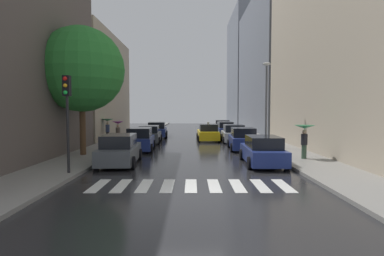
{
  "coord_description": "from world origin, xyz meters",
  "views": [
    {
      "loc": [
        0.04,
        -10.43,
        2.93
      ],
      "look_at": [
        -0.07,
        17.9,
        1.33
      ],
      "focal_mm": 29.53,
      "sensor_mm": 36.0,
      "label": 1
    }
  ],
  "objects_px": {
    "pedestrian_foreground": "(109,125)",
    "pedestrian_far_side": "(119,128)",
    "parked_car_left_second": "(141,140)",
    "lamp_post_right": "(268,98)",
    "parked_car_right_fifth": "(223,127)",
    "taxi_midroad": "(209,133)",
    "parked_car_right_third": "(235,134)",
    "street_tree_left": "(83,70)",
    "parked_car_left_third": "(151,135)",
    "parked_car_right_nearest": "(264,151)",
    "parked_car_left_fourth": "(158,130)",
    "parked_car_right_fourth": "(226,129)",
    "parked_car_right_second": "(244,140)",
    "parked_car_left_nearest": "(121,150)",
    "pedestrian_by_kerb": "(306,133)",
    "traffic_light_left_corner": "(68,102)"
  },
  "relations": [
    {
      "from": "parked_car_right_fifth",
      "to": "taxi_midroad",
      "type": "bearing_deg",
      "value": 169.41
    },
    {
      "from": "street_tree_left",
      "to": "traffic_light_left_corner",
      "type": "relative_size",
      "value": 1.85
    },
    {
      "from": "lamp_post_right",
      "to": "parked_car_left_nearest",
      "type": "bearing_deg",
      "value": -145.59
    },
    {
      "from": "parked_car_left_second",
      "to": "pedestrian_far_side",
      "type": "relative_size",
      "value": 2.37
    },
    {
      "from": "parked_car_left_third",
      "to": "pedestrian_by_kerb",
      "type": "distance_m",
      "value": 14.55
    },
    {
      "from": "parked_car_left_nearest",
      "to": "pedestrian_foreground",
      "type": "distance_m",
      "value": 11.93
    },
    {
      "from": "pedestrian_by_kerb",
      "to": "street_tree_left",
      "type": "height_order",
      "value": "street_tree_left"
    },
    {
      "from": "parked_car_left_fourth",
      "to": "parked_car_right_fourth",
      "type": "xyz_separation_m",
      "value": [
        7.49,
        1.4,
        -0.01
      ]
    },
    {
      "from": "pedestrian_far_side",
      "to": "lamp_post_right",
      "type": "xyz_separation_m",
      "value": [
        11.62,
        -2.52,
        2.35
      ]
    },
    {
      "from": "parked_car_right_third",
      "to": "pedestrian_by_kerb",
      "type": "relative_size",
      "value": 2.21
    },
    {
      "from": "parked_car_right_second",
      "to": "parked_car_left_fourth",
      "type": "bearing_deg",
      "value": 36.82
    },
    {
      "from": "parked_car_right_third",
      "to": "parked_car_left_second",
      "type": "bearing_deg",
      "value": 128.54
    },
    {
      "from": "parked_car_left_nearest",
      "to": "parked_car_right_second",
      "type": "relative_size",
      "value": 1.12
    },
    {
      "from": "parked_car_right_fifth",
      "to": "taxi_midroad",
      "type": "height_order",
      "value": "taxi_midroad"
    },
    {
      "from": "lamp_post_right",
      "to": "parked_car_right_fifth",
      "type": "bearing_deg",
      "value": 95.28
    },
    {
      "from": "parked_car_left_fourth",
      "to": "taxi_midroad",
      "type": "relative_size",
      "value": 1.0
    },
    {
      "from": "parked_car_left_nearest",
      "to": "pedestrian_far_side",
      "type": "bearing_deg",
      "value": 10.92
    },
    {
      "from": "parked_car_right_second",
      "to": "pedestrian_foreground",
      "type": "height_order",
      "value": "pedestrian_foreground"
    },
    {
      "from": "parked_car_left_second",
      "to": "pedestrian_foreground",
      "type": "relative_size",
      "value": 2.2
    },
    {
      "from": "parked_car_left_second",
      "to": "pedestrian_far_side",
      "type": "xyz_separation_m",
      "value": [
        -2.35,
        3.17,
        0.7
      ]
    },
    {
      "from": "parked_car_right_nearest",
      "to": "parked_car_right_second",
      "type": "relative_size",
      "value": 1.11
    },
    {
      "from": "pedestrian_foreground",
      "to": "pedestrian_far_side",
      "type": "relative_size",
      "value": 1.08
    },
    {
      "from": "pedestrian_foreground",
      "to": "traffic_light_left_corner",
      "type": "relative_size",
      "value": 0.47
    },
    {
      "from": "parked_car_left_third",
      "to": "taxi_midroad",
      "type": "bearing_deg",
      "value": -73.32
    },
    {
      "from": "parked_car_left_nearest",
      "to": "parked_car_right_fifth",
      "type": "height_order",
      "value": "parked_car_right_fifth"
    },
    {
      "from": "parked_car_right_third",
      "to": "pedestrian_far_side",
      "type": "xyz_separation_m",
      "value": [
        -9.89,
        -2.71,
        0.71
      ]
    },
    {
      "from": "pedestrian_foreground",
      "to": "traffic_light_left_corner",
      "type": "bearing_deg",
      "value": -83.63
    },
    {
      "from": "parked_car_left_nearest",
      "to": "parked_car_right_second",
      "type": "height_order",
      "value": "parked_car_right_second"
    },
    {
      "from": "parked_car_left_nearest",
      "to": "parked_car_left_third",
      "type": "xyz_separation_m",
      "value": [
        0.12,
        11.32,
        -0.03
      ]
    },
    {
      "from": "lamp_post_right",
      "to": "traffic_light_left_corner",
      "type": "bearing_deg",
      "value": -138.98
    },
    {
      "from": "parked_car_right_nearest",
      "to": "pedestrian_by_kerb",
      "type": "relative_size",
      "value": 2.42
    },
    {
      "from": "pedestrian_foreground",
      "to": "pedestrian_far_side",
      "type": "xyz_separation_m",
      "value": [
        1.49,
        -2.34,
        -0.15
      ]
    },
    {
      "from": "parked_car_left_second",
      "to": "parked_car_right_second",
      "type": "xyz_separation_m",
      "value": [
        7.52,
        0.37,
        -0.01
      ]
    },
    {
      "from": "parked_car_right_third",
      "to": "pedestrian_far_side",
      "type": "height_order",
      "value": "pedestrian_far_side"
    },
    {
      "from": "lamp_post_right",
      "to": "parked_car_left_second",
      "type": "bearing_deg",
      "value": -175.99
    },
    {
      "from": "parked_car_right_fifth",
      "to": "parked_car_left_second",
      "type": "bearing_deg",
      "value": 158.85
    },
    {
      "from": "parked_car_right_nearest",
      "to": "parked_car_right_third",
      "type": "xyz_separation_m",
      "value": [
        -0.04,
        11.76,
        0.03
      ]
    },
    {
      "from": "taxi_midroad",
      "to": "traffic_light_left_corner",
      "type": "xyz_separation_m",
      "value": [
        -7.02,
        -16.23,
        2.52
      ]
    },
    {
      "from": "parked_car_left_nearest",
      "to": "parked_car_right_second",
      "type": "bearing_deg",
      "value": -53.91
    },
    {
      "from": "parked_car_right_third",
      "to": "street_tree_left",
      "type": "height_order",
      "value": "street_tree_left"
    },
    {
      "from": "street_tree_left",
      "to": "parked_car_right_nearest",
      "type": "bearing_deg",
      "value": -14.55
    },
    {
      "from": "parked_car_left_third",
      "to": "parked_car_right_nearest",
      "type": "relative_size",
      "value": 0.99
    },
    {
      "from": "pedestrian_by_kerb",
      "to": "parked_car_right_fourth",
      "type": "bearing_deg",
      "value": -56.85
    },
    {
      "from": "parked_car_left_second",
      "to": "traffic_light_left_corner",
      "type": "xyz_separation_m",
      "value": [
        -1.72,
        -8.92,
        2.51
      ]
    },
    {
      "from": "pedestrian_far_side",
      "to": "parked_car_left_fourth",
      "type": "bearing_deg",
      "value": -142.72
    },
    {
      "from": "parked_car_left_second",
      "to": "parked_car_right_nearest",
      "type": "height_order",
      "value": "parked_car_left_second"
    },
    {
      "from": "parked_car_right_fourth",
      "to": "parked_car_left_second",
      "type": "bearing_deg",
      "value": 147.52
    },
    {
      "from": "parked_car_left_third",
      "to": "parked_car_right_third",
      "type": "distance_m",
      "value": 7.59
    },
    {
      "from": "parked_car_right_nearest",
      "to": "lamp_post_right",
      "type": "bearing_deg",
      "value": -13.2
    },
    {
      "from": "parked_car_left_fourth",
      "to": "parked_car_right_fourth",
      "type": "relative_size",
      "value": 1.02
    }
  ]
}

